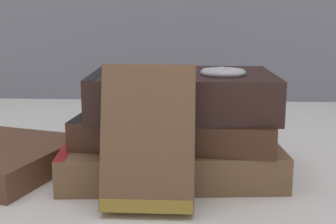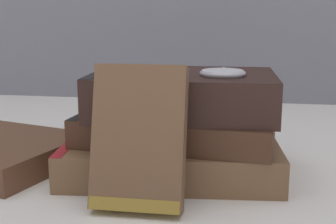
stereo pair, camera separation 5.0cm
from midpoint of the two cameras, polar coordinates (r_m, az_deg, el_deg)
The scene contains 7 objects.
ground_plane at distance 0.51m, azimuth -4.40°, elevation -8.54°, with size 3.00×3.00×0.00m, color white.
book_flat_bottom at distance 0.54m, azimuth -2.91°, elevation -5.43°, with size 0.25×0.18×0.04m.
book_flat_middle at distance 0.54m, azimuth -2.04°, elevation -1.54°, with size 0.23×0.17×0.03m.
book_flat_top at distance 0.52m, azimuth -1.56°, elevation 2.26°, with size 0.20×0.14×0.05m.
book_leaning_front at distance 0.43m, azimuth -5.65°, elevation -3.92°, with size 0.09×0.06×0.13m.
pocket_watch at distance 0.50m, azimuth 3.87°, elevation 4.84°, with size 0.05×0.05×0.01m.
reading_glasses at distance 0.67m, azimuth -2.75°, elevation -3.45°, with size 0.09×0.04×0.00m.
Camera 1 is at (0.04, -0.48, 0.18)m, focal length 50.00 mm.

